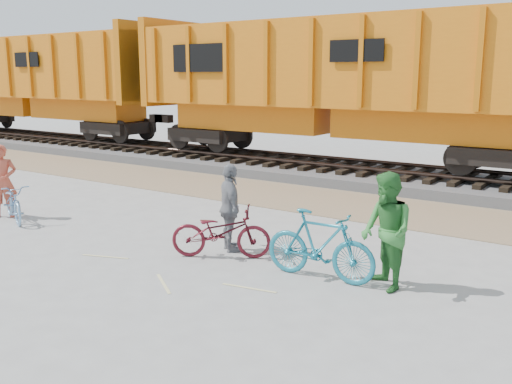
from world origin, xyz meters
TOP-DOWN VIEW (x-y plane):
  - ground at (0.00, 0.00)m, footprint 120.00×120.00m
  - gravel_strip at (0.00, 5.50)m, footprint 120.00×3.00m
  - ballast_bed at (0.00, 9.00)m, footprint 120.00×4.00m
  - track at (0.00, 9.00)m, footprint 120.00×2.60m
  - hopper_car_left at (-16.49, 9.00)m, footprint 14.00×3.13m
  - hopper_car_center at (-1.49, 9.00)m, footprint 14.00×3.13m
  - bicycle_blue at (-4.67, -0.20)m, footprint 1.70×1.15m
  - bicycle_teal at (2.68, 0.37)m, footprint 1.87×0.62m
  - bicycle_maroon at (0.71, 0.37)m, footprint 1.83×1.40m
  - person_solo at (-5.17, -0.10)m, footprint 0.70×0.71m
  - person_man at (3.68, 0.57)m, footprint 1.09×1.08m
  - person_woman at (0.61, 0.77)m, footprint 0.98×0.91m

SIDE VIEW (x-z plane):
  - ground at x=0.00m, z-range 0.00..0.00m
  - gravel_strip at x=0.00m, z-range 0.00..0.02m
  - ballast_bed at x=0.00m, z-range 0.00..0.30m
  - bicycle_blue at x=-4.67m, z-range 0.00..0.84m
  - bicycle_maroon at x=0.71m, z-range 0.00..0.92m
  - track at x=0.00m, z-range 0.35..0.59m
  - bicycle_teal at x=2.68m, z-range 0.00..1.11m
  - person_woman at x=0.61m, z-range 0.00..1.61m
  - person_solo at x=-5.17m, z-range 0.00..1.66m
  - person_man at x=3.68m, z-range 0.00..1.78m
  - hopper_car_left at x=-16.49m, z-range 0.68..5.33m
  - hopper_car_center at x=-1.49m, z-range 0.68..5.33m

